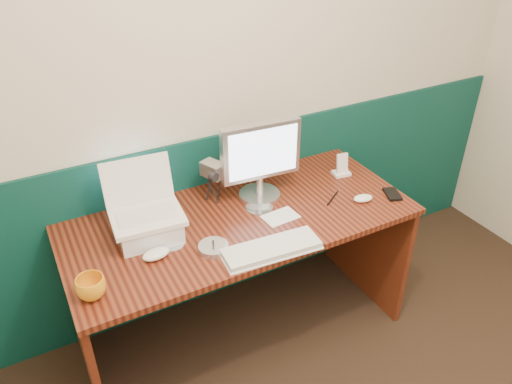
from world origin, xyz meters
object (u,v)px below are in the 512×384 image
monitor (260,162)px  mug (91,287)px  desk (242,279)px  laptop (144,195)px  keyboard (271,249)px  camcorder (214,180)px

monitor → mug: bearing=-155.6°
desk → monitor: bearing=36.0°
laptop → keyboard: 0.57m
laptop → monitor: monitor is taller
desk → mug: size_ratio=14.35×
desk → keyboard: size_ratio=3.90×
mug → camcorder: size_ratio=0.51×
monitor → camcorder: bearing=165.1°
laptop → monitor: (0.57, 0.06, -0.02)m
monitor → camcorder: size_ratio=1.76×
mug → camcorder: bearing=30.3°
mug → camcorder: (0.67, 0.39, 0.06)m
desk → keyboard: 0.48m
keyboard → camcorder: bearing=100.2°
laptop → monitor: 0.58m
monitor → camcorder: 0.23m
monitor → keyboard: monitor is taller
camcorder → keyboard: bearing=-107.0°
desk → camcorder: size_ratio=7.37×
desk → laptop: bearing=172.1°
keyboard → camcorder: camcorder is taller
monitor → mug: monitor is taller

